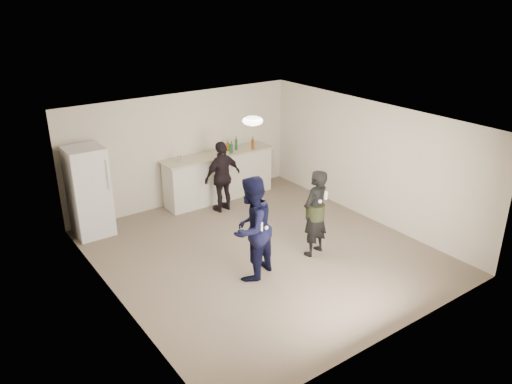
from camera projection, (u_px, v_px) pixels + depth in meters
floor at (262, 252)px, 9.32m from camera, size 6.00×6.00×0.00m
ceiling at (263, 121)px, 8.37m from camera, size 6.00×6.00×0.00m
wall_back at (183, 149)px, 11.10m from camera, size 6.00×0.00×6.00m
wall_front at (396, 260)px, 6.59m from camera, size 6.00×0.00×6.00m
wall_left at (113, 231)px, 7.37m from camera, size 0.00×6.00×6.00m
wall_right at (370, 161)px, 10.32m from camera, size 0.00×6.00×6.00m
counter at (219, 177)px, 11.51m from camera, size 2.60×0.56×1.05m
counter_top at (218, 155)px, 11.31m from camera, size 2.68×0.64×0.04m
fridge at (89, 192)px, 9.70m from camera, size 0.70×0.70×1.80m
fridge_handle at (107, 175)px, 9.42m from camera, size 0.02×0.02×0.60m
ceiling_dome at (253, 121)px, 8.61m from camera, size 0.36×0.36×0.16m
shaker at (179, 159)px, 10.70m from camera, size 0.08×0.08×0.17m
man at (251, 228)px, 8.23m from camera, size 1.07×0.97×1.80m
woman at (315, 213)px, 8.98m from camera, size 0.67×0.52×1.64m
camo_shorts at (315, 212)px, 8.97m from camera, size 0.34×0.34×0.28m
spectator at (223, 177)px, 10.79m from camera, size 0.96×0.48×1.58m
remote_man at (261, 226)px, 7.96m from camera, size 0.04×0.04×0.15m
nunchuk_man at (266, 228)px, 8.07m from camera, size 0.07×0.07×0.07m
remote_woman at (326, 195)px, 8.63m from camera, size 0.04×0.04×0.15m
nunchuk_woman at (320, 201)px, 8.64m from camera, size 0.07×0.07×0.07m
bottle_cluster at (237, 146)px, 11.47m from camera, size 0.64×0.28×0.25m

